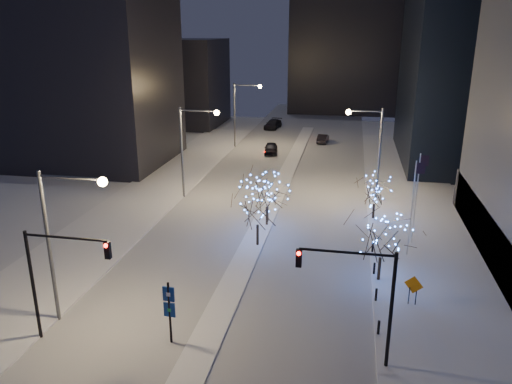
% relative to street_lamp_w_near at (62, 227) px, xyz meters
% --- Properties ---
extents(ground, '(160.00, 160.00, 0.00)m').
position_rel_street_lamp_w_near_xyz_m(ground, '(8.94, -2.00, -6.50)').
color(ground, white).
rests_on(ground, ground).
extents(road, '(20.00, 130.00, 0.02)m').
position_rel_street_lamp_w_near_xyz_m(road, '(8.94, 33.00, -6.49)').
color(road, '#AAAEB9').
rests_on(road, ground).
extents(median, '(2.00, 80.00, 0.15)m').
position_rel_street_lamp_w_near_xyz_m(median, '(8.94, 28.00, -6.42)').
color(median, silver).
rests_on(median, ground).
extents(east_sidewalk, '(10.00, 90.00, 0.15)m').
position_rel_street_lamp_w_near_xyz_m(east_sidewalk, '(23.94, 18.00, -6.42)').
color(east_sidewalk, silver).
rests_on(east_sidewalk, ground).
extents(west_sidewalk, '(8.00, 90.00, 0.15)m').
position_rel_street_lamp_w_near_xyz_m(west_sidewalk, '(-5.06, 18.00, -6.42)').
color(west_sidewalk, silver).
rests_on(west_sidewalk, ground).
extents(filler_west_near, '(22.00, 18.00, 24.00)m').
position_rel_street_lamp_w_near_xyz_m(filler_west_near, '(-19.06, 38.00, 5.50)').
color(filler_west_near, black).
rests_on(filler_west_near, ground).
extents(filler_west_far, '(18.00, 16.00, 16.00)m').
position_rel_street_lamp_w_near_xyz_m(filler_west_far, '(-17.06, 68.00, 1.50)').
color(filler_west_far, black).
rests_on(filler_west_far, ground).
extents(horizon_block, '(24.00, 14.00, 42.00)m').
position_rel_street_lamp_w_near_xyz_m(horizon_block, '(14.94, 90.00, 14.50)').
color(horizon_block, black).
rests_on(horizon_block, ground).
extents(street_lamp_w_near, '(4.40, 0.56, 10.00)m').
position_rel_street_lamp_w_near_xyz_m(street_lamp_w_near, '(0.00, 0.00, 0.00)').
color(street_lamp_w_near, '#595E66').
rests_on(street_lamp_w_near, ground).
extents(street_lamp_w_mid, '(4.40, 0.56, 10.00)m').
position_rel_street_lamp_w_near_xyz_m(street_lamp_w_mid, '(0.00, 25.00, 0.00)').
color(street_lamp_w_mid, '#595E66').
rests_on(street_lamp_w_mid, ground).
extents(street_lamp_w_far, '(4.40, 0.56, 10.00)m').
position_rel_street_lamp_w_near_xyz_m(street_lamp_w_far, '(0.00, 50.00, 0.00)').
color(street_lamp_w_far, '#595E66').
rests_on(street_lamp_w_far, ground).
extents(street_lamp_east, '(3.90, 0.56, 10.00)m').
position_rel_street_lamp_w_near_xyz_m(street_lamp_east, '(19.02, 28.00, -0.05)').
color(street_lamp_east, '#595E66').
rests_on(street_lamp_east, ground).
extents(traffic_signal_west, '(5.26, 0.43, 7.00)m').
position_rel_street_lamp_w_near_xyz_m(traffic_signal_west, '(0.50, -2.00, -1.74)').
color(traffic_signal_west, black).
rests_on(traffic_signal_west, ground).
extents(traffic_signal_east, '(5.26, 0.43, 7.00)m').
position_rel_street_lamp_w_near_xyz_m(traffic_signal_east, '(17.88, -1.00, -1.74)').
color(traffic_signal_east, black).
rests_on(traffic_signal_east, ground).
extents(flagpoles, '(1.35, 2.60, 8.00)m').
position_rel_street_lamp_w_near_xyz_m(flagpoles, '(22.30, 15.25, -1.70)').
color(flagpoles, silver).
rests_on(flagpoles, east_sidewalk).
extents(bollards, '(0.16, 12.16, 0.90)m').
position_rel_street_lamp_w_near_xyz_m(bollards, '(19.14, 8.00, -5.90)').
color(bollards, black).
rests_on(bollards, east_sidewalk).
extents(car_near, '(2.47, 4.92, 1.61)m').
position_rel_street_lamp_w_near_xyz_m(car_near, '(5.21, 46.89, -5.69)').
color(car_near, black).
rests_on(car_near, ground).
extents(car_mid, '(1.83, 4.41, 1.42)m').
position_rel_street_lamp_w_near_xyz_m(car_mid, '(12.40, 55.89, -5.79)').
color(car_mid, black).
rests_on(car_mid, ground).
extents(car_far, '(3.06, 5.93, 1.65)m').
position_rel_street_lamp_w_near_xyz_m(car_far, '(2.45, 66.34, -5.68)').
color(car_far, black).
rests_on(car_far, ground).
extents(holiday_tree_median_near, '(5.02, 5.02, 5.55)m').
position_rel_street_lamp_w_near_xyz_m(holiday_tree_median_near, '(9.44, 13.61, -2.83)').
color(holiday_tree_median_near, black).
rests_on(holiday_tree_median_near, median).
extents(holiday_tree_median_far, '(5.51, 5.51, 5.33)m').
position_rel_street_lamp_w_near_xyz_m(holiday_tree_median_far, '(9.44, 18.35, -2.97)').
color(holiday_tree_median_far, black).
rests_on(holiday_tree_median_far, median).
extents(holiday_tree_plaza_near, '(5.70, 5.70, 5.43)m').
position_rel_street_lamp_w_near_xyz_m(holiday_tree_plaza_near, '(19.44, 9.15, -2.91)').
color(holiday_tree_plaza_near, black).
rests_on(holiday_tree_plaza_near, east_sidewalk).
extents(holiday_tree_plaza_far, '(4.00, 4.00, 4.25)m').
position_rel_street_lamp_w_near_xyz_m(holiday_tree_plaza_far, '(19.44, 22.02, -3.62)').
color(holiday_tree_plaza_far, black).
rests_on(holiday_tree_plaza_far, east_sidewalk).
extents(wayfinding_sign, '(0.72, 0.15, 4.01)m').
position_rel_street_lamp_w_near_xyz_m(wayfinding_sign, '(6.94, -1.00, -4.04)').
color(wayfinding_sign, black).
rests_on(wayfinding_sign, ground).
extents(construction_sign, '(1.20, 0.57, 2.13)m').
position_rel_street_lamp_w_near_xyz_m(construction_sign, '(21.51, 5.95, -5.07)').
color(construction_sign, black).
rests_on(construction_sign, east_sidewalk).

